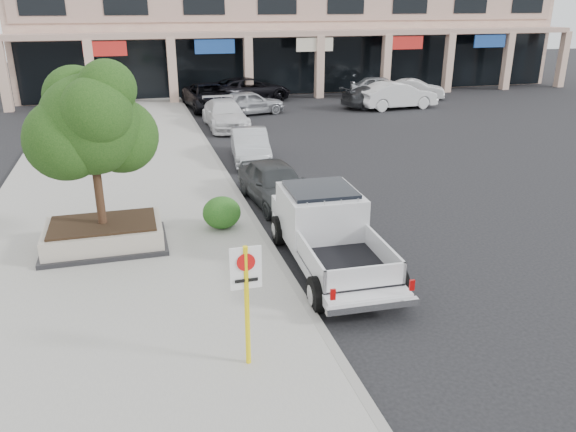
{
  "coord_description": "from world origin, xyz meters",
  "views": [
    {
      "loc": [
        -4.82,
        -10.69,
        6.26
      ],
      "look_at": [
        -1.41,
        1.5,
        1.43
      ],
      "focal_mm": 35.0,
      "sensor_mm": 36.0,
      "label": 1
    }
  ],
  "objects_px": {
    "no_parking_sign": "(246,290)",
    "lot_car_a": "(249,102)",
    "planter": "(104,235)",
    "curb_car_a": "(275,183)",
    "pickup_truck": "(332,235)",
    "lot_car_e": "(381,87)",
    "lot_car_f": "(415,89)",
    "lot_car_c": "(377,97)",
    "planter_tree": "(96,124)",
    "curb_car_d": "(210,97)",
    "lot_car_b": "(397,95)",
    "lot_car_d": "(248,90)",
    "curb_car_c": "(225,115)",
    "curb_car_b": "(250,145)"
  },
  "relations": [
    {
      "from": "lot_car_f",
      "to": "lot_car_c",
      "type": "bearing_deg",
      "value": 149.84
    },
    {
      "from": "curb_car_c",
      "to": "lot_car_e",
      "type": "distance_m",
      "value": 14.15
    },
    {
      "from": "curb_car_d",
      "to": "lot_car_a",
      "type": "xyz_separation_m",
      "value": [
        2.04,
        -2.27,
        -0.08
      ]
    },
    {
      "from": "no_parking_sign",
      "to": "lot_car_c",
      "type": "relative_size",
      "value": 0.49
    },
    {
      "from": "lot_car_b",
      "to": "pickup_truck",
      "type": "bearing_deg",
      "value": 145.18
    },
    {
      "from": "lot_car_c",
      "to": "lot_car_f",
      "type": "xyz_separation_m",
      "value": [
        3.91,
        2.49,
        -0.02
      ]
    },
    {
      "from": "curb_car_c",
      "to": "lot_car_a",
      "type": "height_order",
      "value": "same"
    },
    {
      "from": "lot_car_a",
      "to": "lot_car_d",
      "type": "distance_m",
      "value": 4.46
    },
    {
      "from": "curb_car_d",
      "to": "lot_car_d",
      "type": "bearing_deg",
      "value": 31.74
    },
    {
      "from": "curb_car_d",
      "to": "lot_car_a",
      "type": "relative_size",
      "value": 1.36
    },
    {
      "from": "no_parking_sign",
      "to": "lot_car_a",
      "type": "xyz_separation_m",
      "value": [
        5.2,
        24.42,
        -0.92
      ]
    },
    {
      "from": "planter_tree",
      "to": "pickup_truck",
      "type": "bearing_deg",
      "value": -27.5
    },
    {
      "from": "lot_car_f",
      "to": "lot_car_b",
      "type": "bearing_deg",
      "value": 164.82
    },
    {
      "from": "planter_tree",
      "to": "pickup_truck",
      "type": "relative_size",
      "value": 0.7
    },
    {
      "from": "lot_car_c",
      "to": "lot_car_d",
      "type": "bearing_deg",
      "value": 53.83
    },
    {
      "from": "lot_car_e",
      "to": "lot_car_b",
      "type": "bearing_deg",
      "value": -172.47
    },
    {
      "from": "curb_car_a",
      "to": "lot_car_a",
      "type": "relative_size",
      "value": 0.99
    },
    {
      "from": "pickup_truck",
      "to": "lot_car_b",
      "type": "height_order",
      "value": "pickup_truck"
    },
    {
      "from": "pickup_truck",
      "to": "lot_car_c",
      "type": "distance_m",
      "value": 23.56
    },
    {
      "from": "lot_car_d",
      "to": "lot_car_c",
      "type": "bearing_deg",
      "value": -134.52
    },
    {
      "from": "curb_car_a",
      "to": "lot_car_c",
      "type": "xyz_separation_m",
      "value": [
        10.77,
        15.92,
        -0.02
      ]
    },
    {
      "from": "planter_tree",
      "to": "curb_car_b",
      "type": "relative_size",
      "value": 0.98
    },
    {
      "from": "curb_car_a",
      "to": "lot_car_b",
      "type": "distance_m",
      "value": 19.33
    },
    {
      "from": "pickup_truck",
      "to": "curb_car_a",
      "type": "height_order",
      "value": "pickup_truck"
    },
    {
      "from": "lot_car_a",
      "to": "curb_car_d",
      "type": "bearing_deg",
      "value": 30.06
    },
    {
      "from": "lot_car_c",
      "to": "no_parking_sign",
      "type": "bearing_deg",
      "value": 144.75
    },
    {
      "from": "lot_car_a",
      "to": "planter_tree",
      "type": "bearing_deg",
      "value": 145.15
    },
    {
      "from": "curb_car_a",
      "to": "curb_car_b",
      "type": "distance_m",
      "value": 5.48
    },
    {
      "from": "curb_car_c",
      "to": "lot_car_f",
      "type": "relative_size",
      "value": 1.22
    },
    {
      "from": "no_parking_sign",
      "to": "curb_car_c",
      "type": "bearing_deg",
      "value": 81.44
    },
    {
      "from": "pickup_truck",
      "to": "curb_car_b",
      "type": "distance_m",
      "value": 10.58
    },
    {
      "from": "lot_car_b",
      "to": "lot_car_f",
      "type": "height_order",
      "value": "lot_car_b"
    },
    {
      "from": "planter",
      "to": "lot_car_b",
      "type": "height_order",
      "value": "lot_car_b"
    },
    {
      "from": "curb_car_a",
      "to": "lot_car_f",
      "type": "xyz_separation_m",
      "value": [
        14.68,
        18.41,
        -0.04
      ]
    },
    {
      "from": "pickup_truck",
      "to": "lot_car_e",
      "type": "distance_m",
      "value": 27.64
    },
    {
      "from": "curb_car_c",
      "to": "lot_car_f",
      "type": "bearing_deg",
      "value": 22.38
    },
    {
      "from": "lot_car_a",
      "to": "lot_car_b",
      "type": "relative_size",
      "value": 0.84
    },
    {
      "from": "lot_car_c",
      "to": "planter_tree",
      "type": "bearing_deg",
      "value": 132.34
    },
    {
      "from": "planter",
      "to": "curb_car_a",
      "type": "xyz_separation_m",
      "value": [
        5.35,
        2.48,
        0.23
      ]
    },
    {
      "from": "pickup_truck",
      "to": "planter",
      "type": "bearing_deg",
      "value": 156.54
    },
    {
      "from": "curb_car_a",
      "to": "curb_car_b",
      "type": "xyz_separation_m",
      "value": [
        0.31,
        5.47,
        -0.04
      ]
    },
    {
      "from": "lot_car_f",
      "to": "planter",
      "type": "bearing_deg",
      "value": 163.53
    },
    {
      "from": "no_parking_sign",
      "to": "lot_car_b",
      "type": "xyz_separation_m",
      "value": [
        14.55,
        23.91,
        -0.81
      ]
    },
    {
      "from": "curb_car_d",
      "to": "planter",
      "type": "bearing_deg",
      "value": -110.22
    },
    {
      "from": "planter",
      "to": "pickup_truck",
      "type": "bearing_deg",
      "value": -25.62
    },
    {
      "from": "no_parking_sign",
      "to": "curb_car_d",
      "type": "height_order",
      "value": "no_parking_sign"
    },
    {
      "from": "no_parking_sign",
      "to": "lot_car_a",
      "type": "distance_m",
      "value": 24.98
    },
    {
      "from": "planter",
      "to": "curb_car_c",
      "type": "xyz_separation_m",
      "value": [
        5.78,
        14.86,
        0.24
      ]
    },
    {
      "from": "no_parking_sign",
      "to": "curb_car_b",
      "type": "xyz_separation_m",
      "value": [
        3.04,
        14.09,
        -0.96
      ]
    },
    {
      "from": "planter",
      "to": "lot_car_a",
      "type": "relative_size",
      "value": 0.77
    }
  ]
}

